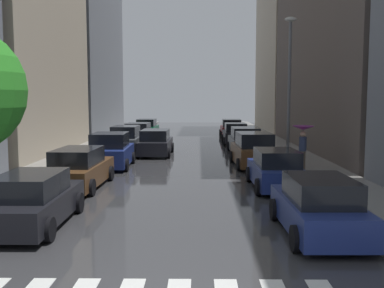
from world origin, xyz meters
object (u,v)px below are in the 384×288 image
object	(u,v)px
parked_car_right_fourth	(245,141)
parked_car_left_second	(79,169)
pedestrian_near_tree	(303,137)
lamp_post_right	(289,81)
parked_car_right_third	(254,151)
parked_car_right_sixth	(231,129)
parked_car_left_fourth	(126,141)
parked_car_left_nearest	(33,201)
parked_car_left_fifth	(138,134)
parked_car_right_fifth	(235,134)
parked_car_right_nearest	(318,208)
car_midroad	(156,143)
parked_car_left_third	(111,151)
parked_car_left_sixth	(147,129)
parked_car_right_second	(276,170)

from	to	relation	value
parked_car_right_fourth	parked_car_left_second	bearing A→B (deg)	144.83
pedestrian_near_tree	lamp_post_right	size ratio (longest dim) A/B	0.28
parked_car_right_third	parked_car_right_sixth	distance (m)	17.53
pedestrian_near_tree	parked_car_left_fourth	bearing A→B (deg)	-135.00
parked_car_left_second	parked_car_left_fourth	xyz separation A→B (m)	(0.09, 11.25, 0.08)
parked_car_left_nearest	parked_car_left_second	world-z (taller)	parked_car_left_second
parked_car_left_fifth	parked_car_right_fourth	world-z (taller)	parked_car_right_fourth
parked_car_left_fourth	parked_car_right_fifth	size ratio (longest dim) A/B	1.13
parked_car_right_nearest	pedestrian_near_tree	size ratio (longest dim) A/B	2.01
parked_car_right_sixth	car_midroad	size ratio (longest dim) A/B	0.87
parked_car_left_second	parked_car_left_third	world-z (taller)	parked_car_left_third
parked_car_left_fifth	parked_car_right_fourth	xyz separation A→B (m)	(7.75, -6.39, 0.03)
parked_car_left_sixth	car_midroad	world-z (taller)	parked_car_left_sixth
parked_car_left_nearest	lamp_post_right	distance (m)	15.23
parked_car_right_nearest	parked_car_right_fourth	world-z (taller)	parked_car_right_fourth
parked_car_left_sixth	parked_car_right_third	xyz separation A→B (m)	(7.62, -17.73, 0.05)
parked_car_left_fourth	parked_car_right_third	world-z (taller)	same
parked_car_left_fifth	lamp_post_right	distance (m)	15.48
parked_car_right_fourth	car_midroad	bearing A→B (deg)	97.83
parked_car_left_nearest	pedestrian_near_tree	bearing A→B (deg)	-45.94
parked_car_left_nearest	parked_car_right_third	size ratio (longest dim) A/B	0.98
parked_car_left_fifth	parked_car_right_nearest	size ratio (longest dim) A/B	1.02
parked_car_left_third	parked_car_left_fifth	size ratio (longest dim) A/B	0.97
parked_car_left_third	parked_car_right_fifth	xyz separation A→B (m)	(7.47, 12.23, -0.07)
parked_car_left_third	parked_car_right_third	size ratio (longest dim) A/B	0.93
parked_car_left_fourth	parked_car_right_fourth	bearing A→B (deg)	-90.00
parked_car_left_nearest	parked_car_right_sixth	xyz separation A→B (m)	(7.65, 28.67, 0.05)
parked_car_left_fifth	parked_car_right_fifth	world-z (taller)	parked_car_left_fifth
parked_car_left_third	car_midroad	world-z (taller)	parked_car_left_third
parked_car_right_sixth	pedestrian_near_tree	distance (m)	19.26
parked_car_left_third	parked_car_left_sixth	xyz separation A→B (m)	(-0.17, 18.11, -0.05)
parked_car_left_sixth	lamp_post_right	size ratio (longest dim) A/B	0.57
parked_car_left_second	car_midroad	world-z (taller)	car_midroad
parked_car_right_second	parked_car_left_nearest	bearing A→B (deg)	124.19
pedestrian_near_tree	lamp_post_right	distance (m)	3.36
parked_car_left_sixth	parked_car_right_second	world-z (taller)	parked_car_left_sixth
parked_car_left_nearest	parked_car_right_third	bearing A→B (deg)	-34.48
pedestrian_near_tree	lamp_post_right	xyz separation A→B (m)	(-0.36, 1.84, 2.78)
parked_car_left_second	parked_car_right_fifth	size ratio (longest dim) A/B	1.18
parked_car_left_second	parked_car_right_fourth	size ratio (longest dim) A/B	1.02
parked_car_right_sixth	lamp_post_right	bearing A→B (deg)	-173.99
parked_car_right_third	parked_car_right_sixth	bearing A→B (deg)	-2.92
parked_car_right_sixth	lamp_post_right	size ratio (longest dim) A/B	0.53
pedestrian_near_tree	lamp_post_right	world-z (taller)	lamp_post_right
parked_car_left_nearest	parked_car_right_sixth	distance (m)	29.67
parked_car_right_second	parked_car_right_fourth	bearing A→B (deg)	-0.57
parked_car_left_fifth	lamp_post_right	bearing A→B (deg)	-139.17
parked_car_left_sixth	parked_car_right_sixth	bearing A→B (deg)	-89.98
parked_car_left_nearest	parked_car_right_fourth	world-z (taller)	parked_car_right_fourth
parked_car_right_nearest	car_midroad	world-z (taller)	car_midroad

